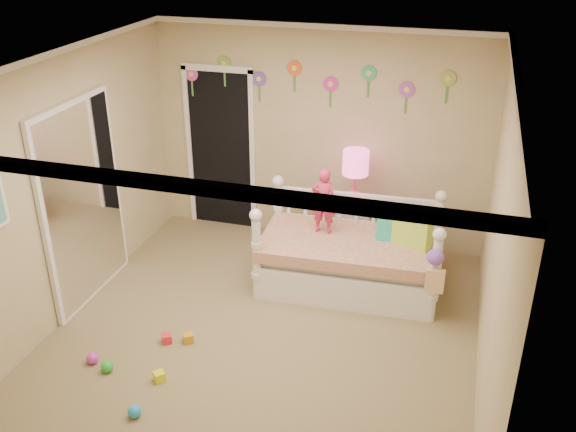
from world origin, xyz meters
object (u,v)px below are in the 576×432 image
(daybed, at_px, (350,244))
(child, at_px, (324,201))
(nightstand, at_px, (352,229))
(table_lamp, at_px, (355,169))

(daybed, bearing_deg, child, 160.53)
(nightstand, distance_m, table_lamp, 0.76)
(daybed, xyz_separation_m, child, (-0.31, 0.09, 0.42))
(daybed, distance_m, child, 0.54)
(child, distance_m, nightstand, 0.90)
(daybed, xyz_separation_m, table_lamp, (-0.10, 0.72, 0.57))
(child, bearing_deg, table_lamp, -107.58)
(child, xyz_separation_m, nightstand, (0.21, 0.63, -0.62))
(daybed, height_order, nightstand, daybed)
(child, height_order, nightstand, child)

